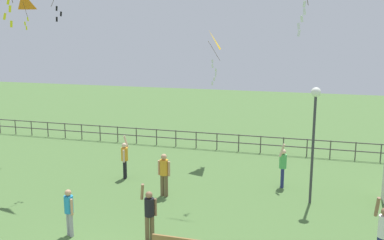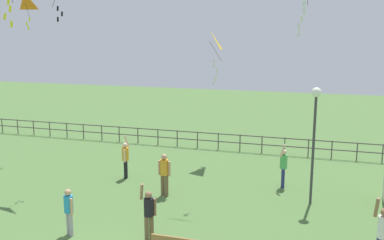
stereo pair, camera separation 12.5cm
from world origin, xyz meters
TOP-DOWN VIEW (x-y plane):
  - lamppost at (5.47, 7.37)m, footprint 0.36×0.36m
  - person_0 at (4.28, 8.87)m, footprint 0.32×0.51m
  - person_1 at (-1.86, 2.35)m, footprint 0.42×0.29m
  - person_2 at (-0.15, 6.48)m, footprint 0.53×0.32m
  - person_3 at (0.72, 2.77)m, footprint 0.50×0.38m
  - person_4 at (-2.58, 8.02)m, footprint 0.30×0.52m
  - person_5 at (7.50, 3.17)m, footprint 0.55×0.32m
  - kite_1 at (0.19, 12.20)m, footprint 0.99×1.16m
  - kite_5 at (-8.98, 10.22)m, footprint 0.82×0.81m
  - waterfront_railing at (-0.34, 14.00)m, footprint 36.01×0.06m

SIDE VIEW (x-z plane):
  - waterfront_railing at x=-0.34m, z-range 0.14..1.09m
  - person_1 at x=-1.86m, z-range 0.12..1.68m
  - person_3 at x=0.72m, z-range 0.00..1.91m
  - person_4 at x=-2.58m, z-range 0.00..1.93m
  - person_0 at x=4.28m, z-range 0.00..1.94m
  - person_2 at x=-0.15m, z-range 0.13..1.87m
  - person_5 at x=7.50m, z-range 0.00..2.04m
  - lamppost at x=5.47m, z-range 1.01..5.49m
  - kite_1 at x=0.19m, z-range 4.58..7.27m
  - kite_5 at x=-8.98m, z-range 7.00..8.81m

